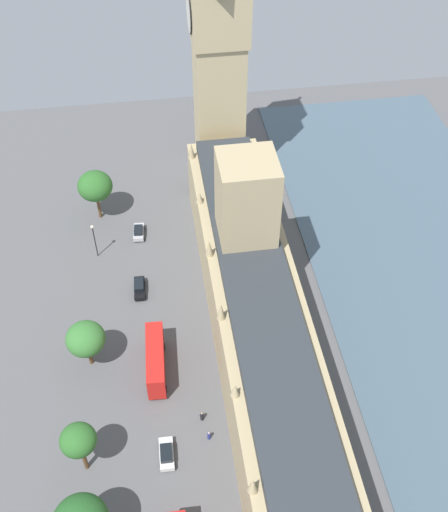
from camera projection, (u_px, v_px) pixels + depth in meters
ground_plane at (246, 366)px, 92.16m from camera, size 148.86×148.86×0.00m
parliament_building at (260, 324)px, 88.22m from camera, size 12.46×78.86×26.58m
clock_tower at (219, 41)px, 103.86m from camera, size 9.54×9.54×53.84m
car_silver_trailing at (139, 232)px, 110.89m from camera, size 2.13×4.21×1.74m
car_black_under_trees at (139, 287)px, 101.75m from camera, size 1.94×4.74×1.74m
double_decker_bus_opposite_hall at (156, 360)px, 89.78m from camera, size 3.04×10.61×4.75m
car_white_near_tower at (166, 454)px, 81.61m from camera, size 2.03×4.52×1.74m
pedestrian_kerbside at (202, 416)px, 85.57m from camera, size 0.64×0.70×1.66m
pedestrian_by_river_gate at (209, 436)px, 83.62m from camera, size 0.56×0.64×1.55m
plane_tree_midblock at (95, 186)px, 109.82m from camera, size 6.13×6.13×9.84m
plane_tree_leading at (86, 339)px, 88.49m from camera, size 5.64×5.64×8.19m
plane_tree_corner at (78, 440)px, 76.23m from camera, size 4.58×4.58×9.10m
street_lamp_slot_11 at (94, 235)px, 104.55m from camera, size 0.56×0.56×7.04m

